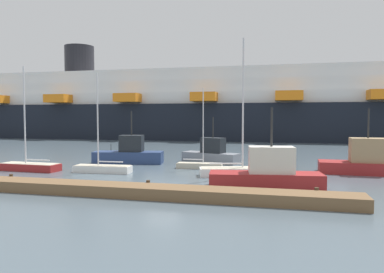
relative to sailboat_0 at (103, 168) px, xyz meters
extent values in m
plane|color=#4C5B66|center=(6.62, -3.85, -0.42)|extent=(600.00, 600.00, 0.00)
cube|color=brown|center=(6.62, -7.86, -0.09)|extent=(24.71, 1.85, 0.67)
cylinder|color=#423323|center=(-3.26, -6.84, -0.02)|extent=(0.24, 0.24, 0.80)
cylinder|color=#423323|center=(6.62, -6.84, -0.02)|extent=(0.24, 0.24, 0.80)
cylinder|color=#423323|center=(16.50, -6.84, -0.02)|extent=(0.24, 0.24, 0.80)
cube|color=white|center=(0.01, 0.00, -0.13)|extent=(4.91, 1.58, 0.58)
cube|color=beige|center=(0.01, 0.00, 0.18)|extent=(4.71, 1.46, 0.04)
cylinder|color=silver|center=(-0.38, -0.02, 4.04)|extent=(0.12, 0.12, 7.76)
cylinder|color=silver|center=(0.71, 0.04, 0.51)|extent=(2.18, 0.22, 0.09)
cube|color=white|center=(11.20, 0.87, -0.10)|extent=(6.08, 3.15, 0.65)
cube|color=beige|center=(11.20, 0.87, 0.25)|extent=(5.82, 2.96, 0.04)
cylinder|color=silver|center=(11.65, 1.00, 5.32)|extent=(0.14, 0.14, 10.20)
cylinder|color=silver|center=(10.39, 0.64, 0.58)|extent=(2.57, 0.82, 0.11)
cube|color=maroon|center=(-6.65, -0.54, -0.11)|extent=(5.42, 1.78, 0.62)
cube|color=beige|center=(-6.65, -0.54, 0.22)|extent=(5.20, 1.65, 0.04)
cylinder|color=silver|center=(-7.08, -0.52, 4.41)|extent=(0.13, 0.13, 8.42)
cylinder|color=silver|center=(-5.87, -0.57, 0.55)|extent=(2.42, 0.20, 0.10)
cube|color=#BCB29E|center=(7.45, 4.20, -0.18)|extent=(4.17, 1.27, 0.48)
cube|color=beige|center=(7.45, 4.20, 0.08)|extent=(4.00, 1.17, 0.04)
cylinder|color=silver|center=(7.78, 4.21, 3.45)|extent=(0.10, 0.10, 6.79)
cylinder|color=silver|center=(6.85, 4.18, 0.41)|extent=(1.86, 0.15, 0.08)
cube|color=maroon|center=(21.20, 4.41, 0.07)|extent=(7.00, 2.71, 0.97)
cube|color=#A3845B|center=(21.54, 4.40, 1.54)|extent=(2.80, 1.96, 1.99)
cylinder|color=#262626|center=(21.54, 4.40, 3.75)|extent=(0.14, 0.14, 2.42)
cube|color=gray|center=(7.62, 8.67, 0.09)|extent=(6.25, 3.62, 1.02)
cube|color=#1E2328|center=(7.91, 8.57, 1.37)|extent=(2.62, 2.01, 1.54)
cylinder|color=#262626|center=(7.91, 8.57, 3.19)|extent=(0.12, 0.12, 2.11)
cube|color=navy|center=(-0.33, 6.15, 0.18)|extent=(7.16, 3.28, 1.19)
cube|color=#1E2328|center=(0.01, 6.21, 1.59)|extent=(2.52, 1.98, 1.65)
cylinder|color=#262626|center=(0.01, 6.21, 3.63)|extent=(0.14, 0.14, 2.41)
cube|color=maroon|center=(13.60, -3.47, 0.08)|extent=(7.59, 3.10, 1.01)
cube|color=silver|center=(13.96, -3.42, 1.46)|extent=(3.10, 2.00, 1.74)
cylinder|color=#262626|center=(13.96, -3.42, 3.62)|extent=(0.15, 0.15, 2.58)
sphere|color=orange|center=(-4.19, 10.12, -0.16)|extent=(0.52, 0.52, 0.52)
cylinder|color=black|center=(-4.19, 10.12, 0.65)|extent=(0.06, 0.06, 1.09)
cube|color=black|center=(-6.89, 48.14, 3.18)|extent=(130.89, 18.98, 7.19)
cube|color=white|center=(-6.89, 48.14, 7.95)|extent=(120.41, 16.73, 2.35)
cube|color=white|center=(-6.89, 48.14, 10.31)|extent=(113.19, 15.72, 2.35)
cube|color=white|center=(-6.89, 48.14, 12.66)|extent=(105.96, 14.72, 2.35)
cube|color=orange|center=(-29.73, 38.50, 7.95)|extent=(4.73, 3.69, 1.65)
cube|color=orange|center=(-14.47, 38.58, 7.95)|extent=(4.73, 3.69, 1.65)
cube|color=orange|center=(0.79, 38.65, 7.95)|extent=(4.73, 3.69, 1.65)
cube|color=orange|center=(16.05, 38.73, 7.95)|extent=(4.73, 3.69, 1.65)
cube|color=orange|center=(31.31, 38.81, 7.95)|extent=(4.73, 3.69, 1.65)
cylinder|color=black|center=(-30.43, 48.02, 17.11)|extent=(6.59, 6.59, 6.54)
camera|label=1|loc=(14.43, -27.73, 4.32)|focal=33.92mm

